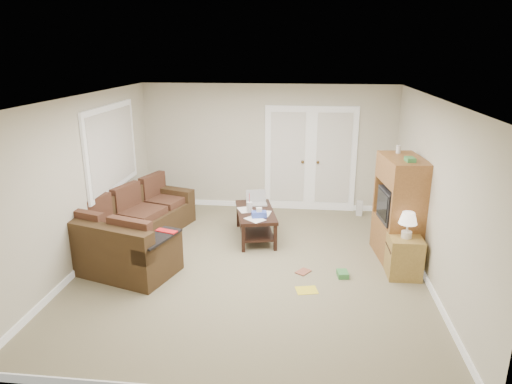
# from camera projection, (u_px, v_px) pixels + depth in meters

# --- Properties ---
(floor) EXTENTS (5.50, 5.50, 0.00)m
(floor) POSITION_uv_depth(u_px,v_px,m) (251.00, 267.00, 6.85)
(floor) COLOR gray
(floor) RESTS_ON ground
(ceiling) EXTENTS (5.00, 5.50, 0.02)m
(ceiling) POSITION_uv_depth(u_px,v_px,m) (251.00, 98.00, 6.11)
(ceiling) COLOR white
(ceiling) RESTS_ON wall_back
(wall_left) EXTENTS (0.02, 5.50, 2.50)m
(wall_left) POSITION_uv_depth(u_px,v_px,m) (84.00, 182.00, 6.74)
(wall_left) COLOR beige
(wall_left) RESTS_ON floor
(wall_right) EXTENTS (0.02, 5.50, 2.50)m
(wall_right) POSITION_uv_depth(u_px,v_px,m) (433.00, 193.00, 6.22)
(wall_right) COLOR beige
(wall_right) RESTS_ON floor
(wall_back) EXTENTS (5.00, 0.02, 2.50)m
(wall_back) POSITION_uv_depth(u_px,v_px,m) (268.00, 148.00, 9.09)
(wall_back) COLOR beige
(wall_back) RESTS_ON floor
(wall_front) EXTENTS (5.00, 0.02, 2.50)m
(wall_front) POSITION_uv_depth(u_px,v_px,m) (212.00, 279.00, 3.87)
(wall_front) COLOR beige
(wall_front) RESTS_ON floor
(baseboards) EXTENTS (5.00, 5.50, 0.10)m
(baseboards) POSITION_uv_depth(u_px,v_px,m) (251.00, 264.00, 6.84)
(baseboards) COLOR white
(baseboards) RESTS_ON floor
(french_doors) EXTENTS (1.80, 0.05, 2.13)m
(french_doors) POSITION_uv_depth(u_px,v_px,m) (310.00, 160.00, 9.03)
(french_doors) COLOR white
(french_doors) RESTS_ON floor
(window_left) EXTENTS (0.05, 1.92, 1.42)m
(window_left) POSITION_uv_depth(u_px,v_px,m) (112.00, 148.00, 7.60)
(window_left) COLOR white
(window_left) RESTS_ON wall_left
(sectional_sofa) EXTENTS (1.95, 3.07, 0.83)m
(sectional_sofa) POSITION_uv_depth(u_px,v_px,m) (129.00, 232.00, 7.31)
(sectional_sofa) COLOR #3E2B18
(sectional_sofa) RESTS_ON floor
(coffee_table) EXTENTS (0.86, 1.32, 0.83)m
(coffee_table) POSITION_uv_depth(u_px,v_px,m) (256.00, 223.00, 7.85)
(coffee_table) COLOR black
(coffee_table) RESTS_ON floor
(tv_armoire) EXTENTS (0.66, 1.06, 1.72)m
(tv_armoire) POSITION_uv_depth(u_px,v_px,m) (399.00, 208.00, 6.93)
(tv_armoire) COLOR brown
(tv_armoire) RESTS_ON floor
(side_cabinet) EXTENTS (0.47, 0.47, 0.97)m
(side_cabinet) POSITION_uv_depth(u_px,v_px,m) (404.00, 253.00, 6.48)
(side_cabinet) COLOR olive
(side_cabinet) RESTS_ON floor
(space_heater) EXTENTS (0.13, 0.12, 0.29)m
(space_heater) POSITION_uv_depth(u_px,v_px,m) (360.00, 208.00, 8.94)
(space_heater) COLOR silver
(space_heater) RESTS_ON floor
(floor_magazine) EXTENTS (0.33, 0.28, 0.01)m
(floor_magazine) POSITION_uv_depth(u_px,v_px,m) (307.00, 290.00, 6.17)
(floor_magazine) COLOR yellow
(floor_magazine) RESTS_ON floor
(floor_greenbox) EXTENTS (0.17, 0.22, 0.08)m
(floor_greenbox) POSITION_uv_depth(u_px,v_px,m) (343.00, 274.00, 6.54)
(floor_greenbox) COLOR #3A7F3F
(floor_greenbox) RESTS_ON floor
(floor_book) EXTENTS (0.25, 0.27, 0.02)m
(floor_book) POSITION_uv_depth(u_px,v_px,m) (299.00, 270.00, 6.72)
(floor_book) COLOR brown
(floor_book) RESTS_ON floor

